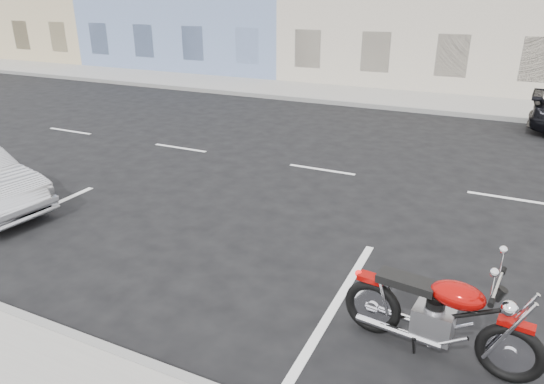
{
  "coord_description": "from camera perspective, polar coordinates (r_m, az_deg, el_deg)",
  "views": [
    {
      "loc": [
        1.55,
        -10.12,
        3.79
      ],
      "look_at": [
        -1.61,
        -3.52,
        0.8
      ],
      "focal_mm": 32.0,
      "sensor_mm": 36.0,
      "label": 1
    }
  ],
  "objects": [
    {
      "name": "ground",
      "position": [
        10.92,
        15.78,
        1.02
      ],
      "size": [
        120.0,
        120.0,
        0.0
      ],
      "primitive_type": "plane",
      "color": "black",
      "rests_on": "ground"
    },
    {
      "name": "sidewalk_far",
      "position": [
        20.27,
        6.39,
        11.51
      ],
      "size": [
        80.0,
        3.4,
        0.15
      ],
      "primitive_type": "cube",
      "color": "gray",
      "rests_on": "ground"
    },
    {
      "name": "curb_far",
      "position": [
        18.7,
        4.61,
        10.69
      ],
      "size": [
        80.0,
        0.12,
        0.16
      ],
      "primitive_type": "cube",
      "color": "gray",
      "rests_on": "ground"
    },
    {
      "name": "motorcycle",
      "position": [
        5.74,
        26.74,
        -15.49
      ],
      "size": [
        2.19,
        0.72,
        1.1
      ],
      "rotation": [
        0.0,
        0.0,
        -0.12
      ],
      "color": "black",
      "rests_on": "ground"
    }
  ]
}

